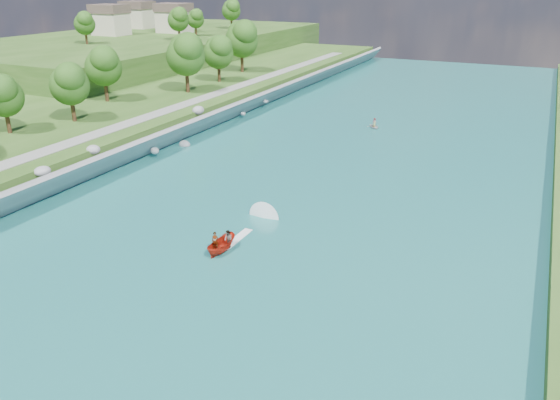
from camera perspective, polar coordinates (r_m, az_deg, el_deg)
The scene contains 11 objects.
ground at distance 51.54m, azimuth -5.91°, elevation -6.19°, with size 260.00×260.00×0.00m, color #2D5119.
river_water at distance 67.74m, azimuth 2.84°, elevation 1.12°, with size 55.00×240.00×0.10m, color #19625B.
berm_west at distance 97.11m, azimuth -25.64°, elevation 6.54°, with size 45.00×240.00×3.50m, color #2D5119.
ridge_west at distance 171.98m, azimuth -13.47°, elevation 15.01°, with size 60.00×120.00×9.00m, color #2D5119.
riprap_bank at distance 79.63m, azimuth -14.84°, elevation 4.99°, with size 4.85×236.00×4.88m.
riverside_path at distance 84.03m, azimuth -18.12°, elevation 6.75°, with size 3.00×200.00×0.10m, color gray.
ridge_houses at distance 178.93m, azimuth -14.32°, elevation 18.04°, with size 29.50×29.50×8.40m.
trees_west at distance 85.12m, azimuth -25.35°, elevation 10.07°, with size 17.92×150.41×13.97m.
trees_ridge at distance 165.26m, azimuth -9.97°, elevation 18.23°, with size 21.98×59.28×10.61m.
motorboat at distance 53.65m, azimuth -5.24°, elevation -4.03°, with size 3.60×18.82×2.13m.
raft at distance 97.21m, azimuth 9.81°, elevation 7.65°, with size 3.28×3.47×1.71m.
Camera 1 is at (24.22, -38.38, 24.43)m, focal length 35.00 mm.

